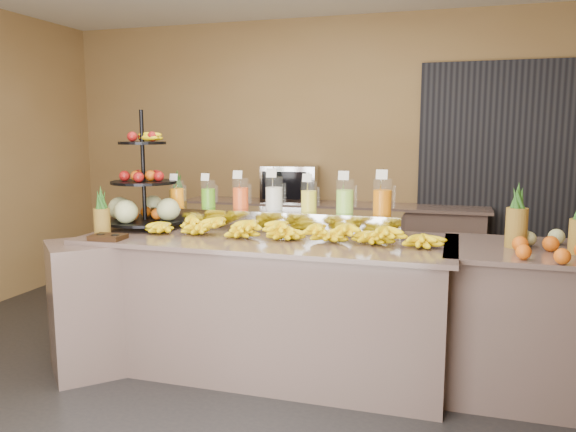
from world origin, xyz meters
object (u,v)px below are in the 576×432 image
at_px(pitcher_tray, 274,220).
at_px(condiment_caddy, 108,237).
at_px(right_fruit_pile, 545,241).
at_px(fruit_stand, 149,198).
at_px(banana_heap, 283,227).
at_px(oven_warmer, 290,184).

height_order(pitcher_tray, condiment_caddy, pitcher_tray).
bearing_deg(right_fruit_pile, pitcher_tray, 169.90).
bearing_deg(right_fruit_pile, fruit_stand, 176.68).
bearing_deg(pitcher_tray, fruit_stand, -170.28).
xyz_separation_m(banana_heap, oven_warmer, (-0.54, 1.97, 0.11)).
bearing_deg(oven_warmer, banana_heap, -81.75).
relative_size(banana_heap, right_fruit_pile, 4.33).
distance_m(fruit_stand, oven_warmer, 1.91).
bearing_deg(pitcher_tray, banana_heap, -61.53).
xyz_separation_m(pitcher_tray, condiment_caddy, (-0.94, -0.68, -0.06)).
xyz_separation_m(fruit_stand, condiment_caddy, (-0.01, -0.52, -0.21)).
xyz_separation_m(right_fruit_pile, oven_warmer, (-2.15, 1.99, 0.11)).
xyz_separation_m(banana_heap, condiment_caddy, (-1.10, -0.38, -0.06)).
relative_size(banana_heap, condiment_caddy, 9.35).
xyz_separation_m(banana_heap, right_fruit_pile, (1.61, -0.02, -0.00)).
distance_m(fruit_stand, right_fruit_pile, 2.71).
bearing_deg(pitcher_tray, right_fruit_pile, -10.10).
relative_size(banana_heap, fruit_stand, 2.31).
relative_size(fruit_stand, right_fruit_pile, 1.87).
relative_size(pitcher_tray, fruit_stand, 2.13).
height_order(right_fruit_pile, oven_warmer, oven_warmer).
bearing_deg(banana_heap, right_fruit_pile, -0.60).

